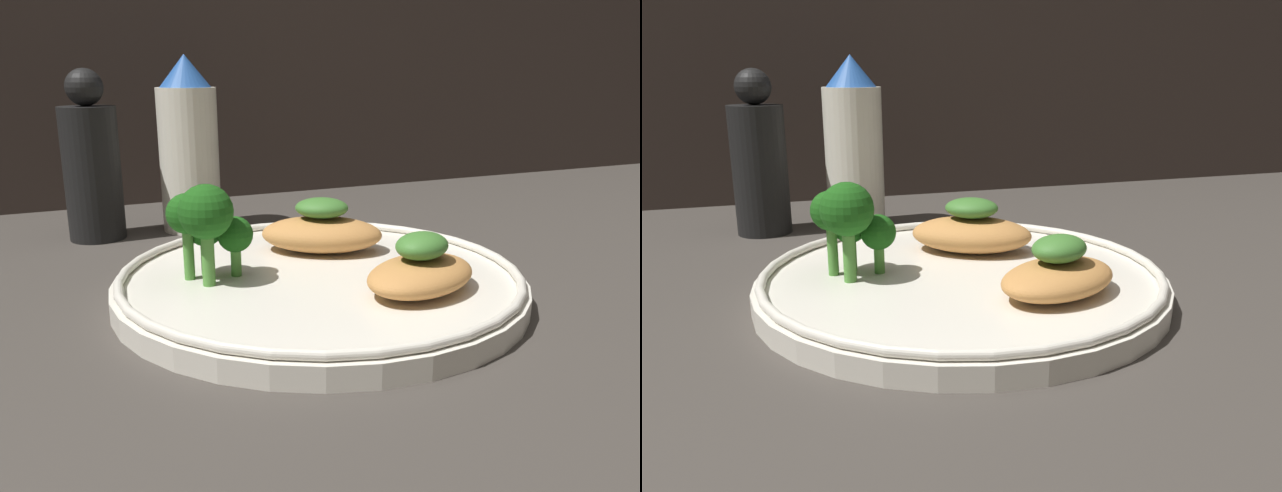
% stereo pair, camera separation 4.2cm
% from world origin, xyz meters
% --- Properties ---
extents(ground_plane, '(1.80, 1.80, 0.01)m').
position_xyz_m(ground_plane, '(0.00, 0.00, -0.01)').
color(ground_plane, '#3D3833').
extents(plate, '(0.27, 0.27, 0.02)m').
position_xyz_m(plate, '(0.00, 0.00, 0.01)').
color(plate, silver).
rests_on(plate, ground_plane).
extents(grilled_meat_front, '(0.10, 0.08, 0.04)m').
position_xyz_m(grilled_meat_front, '(0.04, -0.06, 0.03)').
color(grilled_meat_front, '#BC7F42').
rests_on(grilled_meat_front, plate).
extents(grilled_meat_middle, '(0.11, 0.09, 0.04)m').
position_xyz_m(grilled_meat_middle, '(0.02, 0.05, 0.03)').
color(grilled_meat_middle, '#BC7F42').
rests_on(grilled_meat_middle, plate).
extents(broccoli_bunch, '(0.06, 0.05, 0.07)m').
position_xyz_m(broccoli_bunch, '(-0.07, 0.02, 0.05)').
color(broccoli_bunch, '#4C8E38').
rests_on(broccoli_bunch, plate).
extents(sauce_bottle, '(0.05, 0.05, 0.16)m').
position_xyz_m(sauce_bottle, '(-0.04, 0.22, 0.08)').
color(sauce_bottle, silver).
rests_on(sauce_bottle, ground_plane).
extents(pepper_grinder, '(0.05, 0.05, 0.15)m').
position_xyz_m(pepper_grinder, '(-0.13, 0.22, 0.07)').
color(pepper_grinder, black).
rests_on(pepper_grinder, ground_plane).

